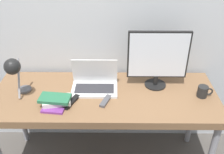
{
  "coord_description": "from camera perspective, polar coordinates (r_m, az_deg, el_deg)",
  "views": [
    {
      "loc": [
        0.07,
        -1.34,
        1.97
      ],
      "look_at": [
        0.06,
        0.3,
        0.95
      ],
      "focal_mm": 42.0,
      "sensor_mm": 36.0,
      "label": 1
    }
  ],
  "objects": [
    {
      "name": "monitor",
      "position": [
        2.06,
        9.96,
        4.17
      ],
      "size": [
        0.47,
        0.17,
        0.47
      ],
      "color": "black",
      "rests_on": "desk"
    },
    {
      "name": "laptop",
      "position": [
        2.1,
        -3.81,
        -1.33
      ],
      "size": [
        0.36,
        0.23,
        0.24
      ],
      "color": "silver",
      "rests_on": "desk"
    },
    {
      "name": "desk",
      "position": [
        2.1,
        -1.56,
        -5.21
      ],
      "size": [
        1.76,
        0.66,
        0.77
      ],
      "color": "brown",
      "rests_on": "ground_plane"
    },
    {
      "name": "desk_lamp",
      "position": [
        1.99,
        -20.57,
        1.51
      ],
      "size": [
        0.12,
        0.24,
        0.35
      ],
      "color": "#4C4C51",
      "rests_on": "desk"
    },
    {
      "name": "mug",
      "position": [
        2.13,
        19.21,
        -3.0
      ],
      "size": [
        0.12,
        0.08,
        0.09
      ],
      "color": "black",
      "rests_on": "desk"
    },
    {
      "name": "wall_back",
      "position": [
        2.17,
        -1.44,
        13.93
      ],
      "size": [
        8.0,
        0.05,
        2.6
      ],
      "color": "silver",
      "rests_on": "ground_plane"
    },
    {
      "name": "book_stack",
      "position": [
        1.97,
        -12.14,
        -5.11
      ],
      "size": [
        0.24,
        0.22,
        0.07
      ],
      "color": "#753384",
      "rests_on": "desk"
    },
    {
      "name": "media_remote",
      "position": [
        1.98,
        -8.8,
        -5.38
      ],
      "size": [
        0.11,
        0.18,
        0.02
      ],
      "color": "black",
      "rests_on": "desk"
    },
    {
      "name": "tv_remote",
      "position": [
        1.97,
        -1.41,
        -5.24
      ],
      "size": [
        0.09,
        0.15,
        0.02
      ],
      "color": "#4C4C51",
      "rests_on": "desk"
    }
  ]
}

